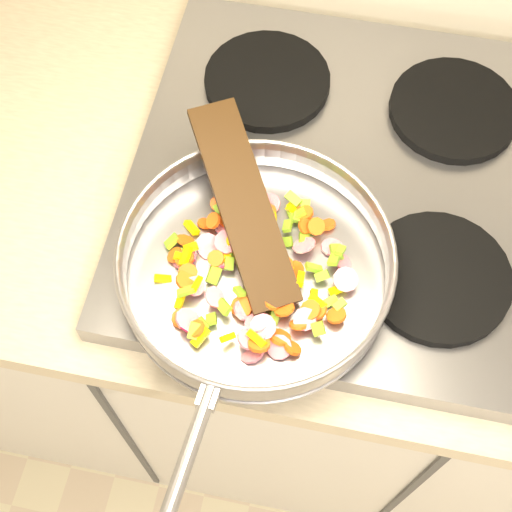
# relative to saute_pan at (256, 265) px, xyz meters

# --- Properties ---
(cooktop) EXTENTS (0.60, 0.60, 0.04)m
(cooktop) POSITION_rel_saute_pan_xyz_m (0.09, 0.19, -0.07)
(cooktop) COLOR #939399
(cooktop) RESTS_ON counter_top
(grate_fl) EXTENTS (0.19, 0.19, 0.02)m
(grate_fl) POSITION_rel_saute_pan_xyz_m (-0.05, 0.05, -0.04)
(grate_fl) COLOR black
(grate_fl) RESTS_ON cooktop
(grate_fr) EXTENTS (0.19, 0.19, 0.02)m
(grate_fr) POSITION_rel_saute_pan_xyz_m (0.23, 0.05, -0.04)
(grate_fr) COLOR black
(grate_fr) RESTS_ON cooktop
(grate_bl) EXTENTS (0.19, 0.19, 0.02)m
(grate_bl) POSITION_rel_saute_pan_xyz_m (-0.05, 0.33, -0.04)
(grate_bl) COLOR black
(grate_bl) RESTS_ON cooktop
(grate_br) EXTENTS (0.19, 0.19, 0.02)m
(grate_br) POSITION_rel_saute_pan_xyz_m (0.23, 0.33, -0.04)
(grate_br) COLOR black
(grate_br) RESTS_ON cooktop
(saute_pan) EXTENTS (0.39, 0.55, 0.06)m
(saute_pan) POSITION_rel_saute_pan_xyz_m (0.00, 0.00, 0.00)
(saute_pan) COLOR #9E9EA5
(saute_pan) RESTS_ON grate_fl
(vegetable_heap) EXTENTS (0.26, 0.26, 0.05)m
(vegetable_heap) POSITION_rel_saute_pan_xyz_m (-0.00, 0.01, -0.01)
(vegetable_heap) COLOR yellow
(vegetable_heap) RESTS_ON saute_pan
(wooden_spatula) EXTENTS (0.19, 0.27, 0.08)m
(wooden_spatula) POSITION_rel_saute_pan_xyz_m (-0.03, 0.07, 0.03)
(wooden_spatula) COLOR black
(wooden_spatula) RESTS_ON saute_pan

